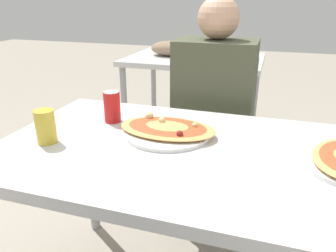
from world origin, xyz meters
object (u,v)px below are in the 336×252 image
object	(u,v)px
dining_table	(172,166)
drink_glass	(46,127)
pizza_main	(167,129)
chair_far_seated	(215,130)
person_seated	(214,101)
soda_can	(112,107)

from	to	relation	value
dining_table	drink_glass	distance (m)	0.46
pizza_main	drink_glass	xyz separation A→B (m)	(-0.37, -0.20, 0.04)
chair_far_seated	person_seated	distance (m)	0.23
chair_far_seated	soda_can	world-z (taller)	chair_far_seated
chair_far_seated	person_seated	world-z (taller)	person_seated
person_seated	dining_table	bearing A→B (deg)	86.88
chair_far_seated	soda_can	distance (m)	0.72
soda_can	dining_table	bearing A→B (deg)	-26.91
person_seated	soda_can	distance (m)	0.57
chair_far_seated	person_seated	bearing A→B (deg)	90.00
dining_table	pizza_main	xyz separation A→B (m)	(-0.05, 0.10, 0.09)
chair_far_seated	drink_glass	world-z (taller)	chair_far_seated
dining_table	soda_can	xyz separation A→B (m)	(-0.30, 0.15, 0.14)
dining_table	soda_can	bearing A→B (deg)	153.09
chair_far_seated	drink_glass	xyz separation A→B (m)	(-0.46, -0.82, 0.28)
drink_glass	soda_can	bearing A→B (deg)	63.68
pizza_main	person_seated	bearing A→B (deg)	80.74
pizza_main	chair_far_seated	bearing A→B (deg)	82.44
pizza_main	drink_glass	size ratio (longest dim) A/B	3.13
drink_glass	dining_table	bearing A→B (deg)	13.40
person_seated	drink_glass	world-z (taller)	person_seated
dining_table	chair_far_seated	world-z (taller)	chair_far_seated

